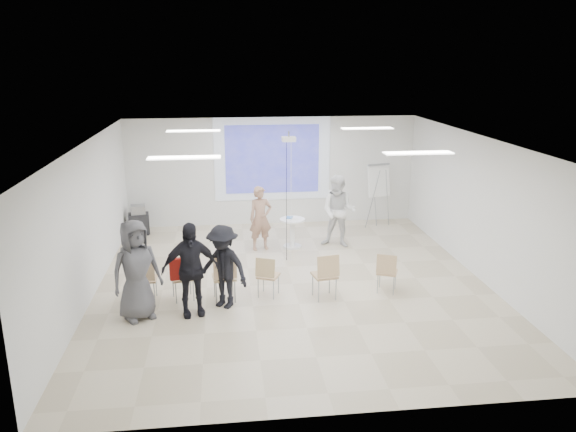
{
  "coord_description": "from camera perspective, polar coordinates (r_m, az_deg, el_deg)",
  "views": [
    {
      "loc": [
        -1.38,
        -10.81,
        4.57
      ],
      "look_at": [
        0.0,
        0.8,
        1.25
      ],
      "focal_mm": 35.0,
      "sensor_mm": 36.0,
      "label": 1
    }
  ],
  "objects": [
    {
      "name": "fluor_panel_sw",
      "position": [
        9.47,
        -10.49,
        5.86
      ],
      "size": [
        1.2,
        0.3,
        0.02
      ],
      "primitive_type": "cube",
      "color": "white",
      "rests_on": "ceiling"
    },
    {
      "name": "fluor_panel_ne",
      "position": [
        13.34,
        8.04,
        8.81
      ],
      "size": [
        1.2,
        0.3,
        0.02
      ],
      "primitive_type": "cube",
      "color": "white",
      "rests_on": "ceiling"
    },
    {
      "name": "audience_outer",
      "position": [
        10.33,
        -15.23,
        -4.75
      ],
      "size": [
        1.21,
        1.09,
        2.07
      ],
      "primitive_type": "imported",
      "rotation": [
        0.0,
        0.0,
        0.54
      ],
      "color": "#545358",
      "rests_on": "floor"
    },
    {
      "name": "projection_image",
      "position": [
        15.58,
        -1.6,
        5.79
      ],
      "size": [
        2.6,
        0.01,
        1.9
      ],
      "primitive_type": "cube",
      "color": "#363BBA",
      "rests_on": "wall_back"
    },
    {
      "name": "laptop",
      "position": [
        10.98,
        -6.5,
        -5.99
      ],
      "size": [
        0.37,
        0.29,
        0.03
      ],
      "primitive_type": "imported",
      "rotation": [
        0.0,
        0.0,
        3.25
      ],
      "color": "black",
      "rests_on": "chair_left_inner"
    },
    {
      "name": "chair_left_inner",
      "position": [
        10.86,
        -6.46,
        -5.93
      ],
      "size": [
        0.49,
        0.52,
        0.94
      ],
      "rotation": [
        0.0,
        0.0,
        0.1
      ],
      "color": "tan",
      "rests_on": "floor"
    },
    {
      "name": "av_cart",
      "position": [
        15.45,
        -14.91,
        -0.49
      ],
      "size": [
        0.58,
        0.49,
        0.79
      ],
      "rotation": [
        0.0,
        0.0,
        0.14
      ],
      "color": "black",
      "rests_on": "floor"
    },
    {
      "name": "chair_left_mid",
      "position": [
        11.04,
        -10.6,
        -5.9
      ],
      "size": [
        0.51,
        0.54,
        0.9
      ],
      "rotation": [
        0.0,
        0.0,
        0.23
      ],
      "color": "tan",
      "rests_on": "floor"
    },
    {
      "name": "flipchart_easel",
      "position": [
        15.56,
        9.2,
        3.56
      ],
      "size": [
        0.75,
        0.59,
        1.78
      ],
      "rotation": [
        0.0,
        0.0,
        0.25
      ],
      "color": "gray",
      "rests_on": "floor"
    },
    {
      "name": "wall_right",
      "position": [
        12.48,
        19.26,
        0.71
      ],
      "size": [
        0.1,
        9.0,
        3.0
      ],
      "primitive_type": "cube",
      "color": "silver",
      "rests_on": "floor"
    },
    {
      "name": "fluor_panel_se",
      "position": [
        10.03,
        13.08,
        6.27
      ],
      "size": [
        1.2,
        0.3,
        0.02
      ],
      "primitive_type": "cube",
      "color": "white",
      "rests_on": "ceiling"
    },
    {
      "name": "chair_right_inner",
      "position": [
        10.91,
        3.88,
        -5.76
      ],
      "size": [
        0.51,
        0.54,
        0.94
      ],
      "rotation": [
        0.0,
        0.0,
        0.17
      ],
      "color": "tan",
      "rests_on": "floor"
    },
    {
      "name": "projection_halo",
      "position": [
        15.6,
        -1.6,
        5.8
      ],
      "size": [
        3.2,
        0.01,
        2.3
      ],
      "primitive_type": "cube",
      "color": "silver",
      "rests_on": "wall_back"
    },
    {
      "name": "fluor_panel_nw",
      "position": [
        12.92,
        -9.58,
        8.52
      ],
      "size": [
        1.2,
        0.3,
        0.02
      ],
      "primitive_type": "cube",
      "color": "white",
      "rests_on": "ceiling"
    },
    {
      "name": "player_right",
      "position": [
        13.87,
        5.18,
        0.86
      ],
      "size": [
        1.19,
        1.09,
        2.0
      ],
      "primitive_type": "imported",
      "rotation": [
        0.0,
        0.0,
        -0.41
      ],
      "color": "white",
      "rests_on": "floor"
    },
    {
      "name": "audience_mid",
      "position": [
        10.53,
        -6.63,
        -4.59
      ],
      "size": [
        1.33,
        1.2,
        1.82
      ],
      "primitive_type": "imported",
      "rotation": [
        0.0,
        0.0,
        -0.61
      ],
      "color": "black",
      "rests_on": "floor"
    },
    {
      "name": "floor",
      "position": [
        11.84,
        0.46,
        -7.12
      ],
      "size": [
        8.0,
        9.0,
        0.1
      ],
      "primitive_type": "cube",
      "color": "beige",
      "rests_on": "ground"
    },
    {
      "name": "ceiling",
      "position": [
        11.0,
        0.5,
        7.91
      ],
      "size": [
        8.0,
        9.0,
        0.1
      ],
      "primitive_type": "cube",
      "color": "white",
      "rests_on": "wall_back"
    },
    {
      "name": "chair_center",
      "position": [
        11.03,
        -2.14,
        -5.84
      ],
      "size": [
        0.53,
        0.54,
        0.84
      ],
      "rotation": [
        0.0,
        0.0,
        -0.41
      ],
      "color": "tan",
      "rests_on": "floor"
    },
    {
      "name": "wall_back",
      "position": [
        15.72,
        -1.62,
        4.59
      ],
      "size": [
        8.0,
        0.1,
        3.0
      ],
      "primitive_type": "cube",
      "color": "silver",
      "rests_on": "floor"
    },
    {
      "name": "wall_left",
      "position": [
        11.55,
        -19.88,
        -0.53
      ],
      "size": [
        0.1,
        9.0,
        3.0
      ],
      "primitive_type": "cube",
      "color": "silver",
      "rests_on": "floor"
    },
    {
      "name": "audience_left",
      "position": [
        10.27,
        -9.95,
        -4.69
      ],
      "size": [
        1.3,
        0.94,
        2.02
      ],
      "primitive_type": "imported",
      "rotation": [
        0.0,
        0.0,
        0.22
      ],
      "color": "black",
      "rests_on": "floor"
    },
    {
      "name": "ceiling_projector",
      "position": [
        12.53,
        0.08,
        7.22
      ],
      "size": [
        0.3,
        0.25,
        3.0
      ],
      "color": "white",
      "rests_on": "ceiling"
    },
    {
      "name": "chair_far_left",
      "position": [
        11.16,
        -14.3,
        -5.99
      ],
      "size": [
        0.41,
        0.44,
        0.86
      ],
      "rotation": [
        0.0,
        0.0,
        -0.01
      ],
      "color": "tan",
      "rests_on": "floor"
    },
    {
      "name": "player_left",
      "position": [
        13.64,
        -2.82,
        0.2
      ],
      "size": [
        0.74,
        0.58,
        1.79
      ],
      "primitive_type": "imported",
      "rotation": [
        0.0,
        0.0,
        0.24
      ],
      "color": "tan",
      "rests_on": "floor"
    },
    {
      "name": "controller_left",
      "position": [
        13.82,
        -2.16,
        1.63
      ],
      "size": [
        0.06,
        0.11,
        0.04
      ],
      "primitive_type": "cube",
      "rotation": [
        0.0,
        0.0,
        0.24
      ],
      "color": "white",
      "rests_on": "player_left"
    },
    {
      "name": "chair_right_far",
      "position": [
        11.38,
        10.01,
        -5.39
      ],
      "size": [
        0.53,
        0.54,
        0.84
      ],
      "rotation": [
        0.0,
        0.0,
        -0.41
      ],
      "color": "tan",
      "rests_on": "floor"
    },
    {
      "name": "red_jacket",
      "position": [
        10.83,
        -10.79,
        -5.26
      ],
      "size": [
        0.45,
        0.2,
        0.42
      ],
      "primitive_type": "cube",
      "rotation": [
        0.0,
        0.0,
        0.23
      ],
      "color": "maroon",
      "rests_on": "chair_left_mid"
    },
    {
      "name": "controller_right",
      "position": [
        13.98,
        4.28,
        2.48
      ],
      "size": [
        0.09,
        0.13,
        0.04
      ],
      "primitive_type": "cube",
      "rotation": [
        0.0,
        0.0,
        -0.41
      ],
      "color": "white",
      "rests_on": "player_right"
    },
    {
      "name": "pedestal_table",
      "position": [
        13.86,
        0.44,
        -1.55
      ],
      "size": [
        0.76,
        0.76,
        0.76
      ],
      "rotation": [
        0.0,
        0.0,
        -0.28
      ],
      "color": "white",
      "rests_on": "floor"
    }
  ]
}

